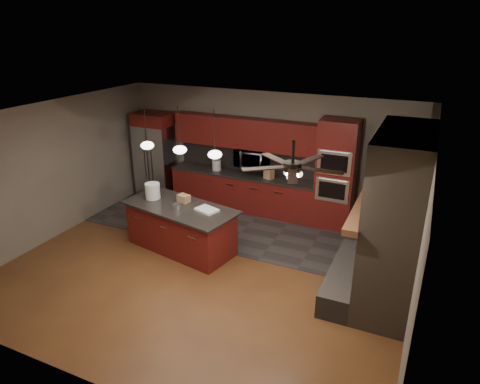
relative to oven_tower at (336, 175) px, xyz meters
The scene contains 22 objects.
ground 3.40m from the oven_tower, 122.27° to the right, with size 7.00×7.00×0.00m, color brown.
ceiling 3.57m from the oven_tower, 122.27° to the right, with size 7.00×6.00×0.02m, color white.
back_wall 1.74m from the oven_tower, 169.75° to the left, with size 7.00×0.02×2.80m, color #6E6758.
right_wall 3.25m from the oven_tower, 56.24° to the right, with size 0.02×6.00×2.80m, color #6E6758.
left_wall 5.86m from the oven_tower, 152.62° to the right, with size 0.02×6.00×2.80m, color #6E6758.
slate_tile_patch 2.26m from the oven_tower, 152.30° to the right, with size 7.00×2.40×0.01m, color #34312F.
fireplace_column 2.66m from the oven_tower, 59.73° to the right, with size 1.30×2.10×2.80m.
back_cabinetry 2.20m from the oven_tower, behind, with size 3.59×0.64×2.20m.
oven_tower is the anchor object (origin of this frame).
microwave 1.98m from the oven_tower, behind, with size 0.73×0.41×0.50m, color silver.
refrigerator 4.55m from the oven_tower, behind, with size 0.93×0.75×2.16m.
kitchen_island 3.45m from the oven_tower, 137.62° to the right, with size 2.43×1.46×0.92m.
white_bucket 3.85m from the oven_tower, 146.03° to the right, with size 0.29×0.29×0.31m, color silver.
paint_can 3.46m from the oven_tower, 135.53° to the right, with size 0.17×0.17×0.11m, color #B7B7BC.
paint_tray 2.96m from the oven_tower, 130.46° to the right, with size 0.41×0.29×0.04m, color white.
cardboard_box 3.27m from the oven_tower, 140.94° to the right, with size 0.23×0.17×0.15m, color #9E7851.
counter_bucket 2.88m from the oven_tower, behind, with size 0.22×0.22×0.25m, color silver.
counter_box 1.52m from the oven_tower, behind, with size 0.20×0.16×0.23m, color tan.
pendant_left 3.97m from the oven_tower, 149.26° to the right, with size 0.26×0.26×0.92m.
pendant_center 3.37m from the oven_tower, 142.53° to the right, with size 0.26×0.26×0.92m.
pendant_right 2.83m from the oven_tower, 132.87° to the right, with size 0.26×0.26×0.92m.
ceiling_fan 3.72m from the oven_tower, 88.36° to the right, with size 1.27×1.33×0.41m.
Camera 1 is at (3.39, -5.96, 4.23)m, focal length 32.00 mm.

